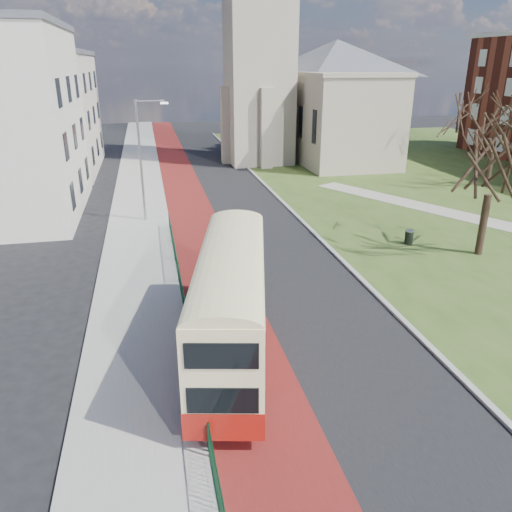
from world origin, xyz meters
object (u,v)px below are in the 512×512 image
object	(u,v)px
winter_tree_near	(497,145)
litter_bin	(409,237)
streetlamp	(142,155)
bus	(232,300)
winter_tree_far	(498,119)

from	to	relation	value
winter_tree_near	litter_bin	size ratio (longest dim) A/B	10.36
litter_bin	streetlamp	bearing A→B (deg)	151.91
streetlamp	litter_bin	distance (m)	17.94
bus	winter_tree_near	world-z (taller)	winter_tree_near
winter_tree_far	streetlamp	bearing A→B (deg)	-171.87
streetlamp	bus	world-z (taller)	streetlamp
winter_tree_near	streetlamp	bearing A→B (deg)	150.23
winter_tree_near	litter_bin	distance (m)	6.98
bus	streetlamp	bearing A→B (deg)	111.53
winter_tree_near	winter_tree_far	xyz separation A→B (m)	(11.12, 14.83, -0.37)
winter_tree_near	winter_tree_far	world-z (taller)	winter_tree_near
winter_tree_near	litter_bin	xyz separation A→B (m)	(-3.12, 2.37, -5.77)
bus	winter_tree_near	xyz separation A→B (m)	(15.63, 7.60, 3.87)
winter_tree_far	litter_bin	xyz separation A→B (m)	(-14.25, -12.46, -5.39)
streetlamp	winter_tree_far	world-z (taller)	winter_tree_far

